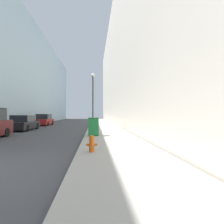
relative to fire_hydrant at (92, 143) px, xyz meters
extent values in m
cube|color=#9E998E|center=(1.16, 15.63, -0.43)|extent=(3.53, 60.00, 0.15)
cube|color=#99B7C6|center=(-15.61, 23.63, 7.88)|extent=(12.00, 60.00, 16.76)
cube|color=beige|center=(9.03, 23.63, 9.65)|extent=(12.00, 60.00, 20.29)
cylinder|color=#D15614|center=(0.00, 0.01, -0.09)|extent=(0.21, 0.21, 0.52)
sphere|color=#D15614|center=(0.00, 0.01, 0.21)|extent=(0.22, 0.22, 0.22)
cylinder|color=#D15614|center=(0.00, 0.01, 0.28)|extent=(0.06, 0.06, 0.05)
cylinder|color=#D15614|center=(0.00, -0.16, -0.06)|extent=(0.11, 0.12, 0.11)
cylinder|color=#D15614|center=(-0.16, 0.01, -0.06)|extent=(0.12, 0.09, 0.09)
cylinder|color=#D15614|center=(0.16, 0.01, -0.06)|extent=(0.12, 0.09, 0.09)
cube|color=#1E7538|center=(0.04, 5.23, 0.26)|extent=(0.71, 0.58, 1.15)
cube|color=#16572A|center=(0.04, 5.23, 0.87)|extent=(0.73, 0.60, 0.08)
cylinder|color=black|center=(-0.27, 5.47, -0.27)|extent=(0.05, 0.16, 0.16)
cylinder|color=black|center=(0.34, 5.47, -0.27)|extent=(0.05, 0.16, 0.16)
cylinder|color=#2D332D|center=(-0.06, 10.15, -0.23)|extent=(0.25, 0.25, 0.25)
cylinder|color=#2D332D|center=(-0.06, 10.15, 2.24)|extent=(0.13, 0.13, 5.18)
sphere|color=silver|center=(-0.06, 10.15, 4.97)|extent=(0.37, 0.37, 0.37)
cylinder|color=black|center=(-6.33, 6.41, -0.18)|extent=(0.24, 0.64, 0.64)
cube|color=black|center=(-7.19, 11.78, 0.02)|extent=(1.89, 4.74, 0.71)
cube|color=#1E2328|center=(-7.19, 11.78, 0.71)|extent=(1.66, 2.47, 0.67)
cylinder|color=black|center=(-8.06, 13.20, -0.18)|extent=(0.24, 0.64, 0.64)
cylinder|color=black|center=(-6.31, 13.20, -0.18)|extent=(0.24, 0.64, 0.64)
cylinder|color=black|center=(-8.06, 10.36, -0.18)|extent=(0.24, 0.64, 0.64)
cylinder|color=black|center=(-6.31, 10.36, -0.18)|extent=(0.24, 0.64, 0.64)
cube|color=maroon|center=(-7.31, 19.46, 0.04)|extent=(1.86, 4.54, 0.76)
cube|color=#1E2328|center=(-7.31, 19.46, 0.79)|extent=(1.64, 2.36, 0.75)
cylinder|color=black|center=(-8.17, 20.83, -0.18)|extent=(0.24, 0.64, 0.64)
cylinder|color=black|center=(-6.45, 20.83, -0.18)|extent=(0.24, 0.64, 0.64)
cylinder|color=black|center=(-8.17, 18.10, -0.18)|extent=(0.24, 0.64, 0.64)
cylinder|color=black|center=(-6.45, 18.10, -0.18)|extent=(0.24, 0.64, 0.64)
camera|label=1|loc=(0.12, -7.03, 1.16)|focal=28.00mm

